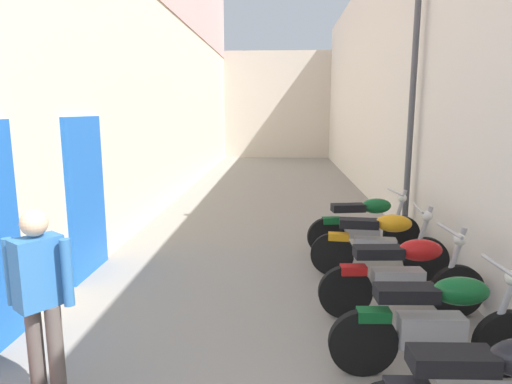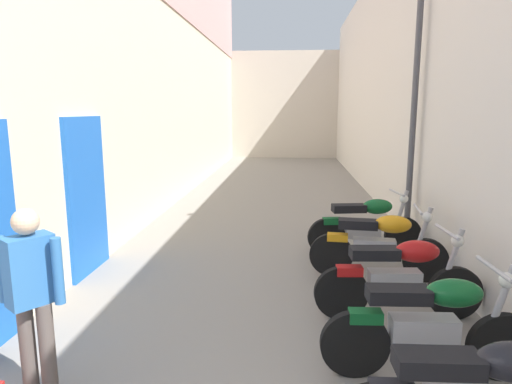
# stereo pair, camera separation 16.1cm
# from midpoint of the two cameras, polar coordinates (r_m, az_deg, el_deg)

# --- Properties ---
(ground_plane) EXTENTS (37.19, 37.19, 0.00)m
(ground_plane) POSITION_cam_midpoint_polar(r_m,az_deg,el_deg) (9.20, 1.31, -3.92)
(ground_plane) COLOR gray
(building_left) EXTENTS (0.45, 21.19, 8.32)m
(building_left) POSITION_cam_midpoint_polar(r_m,az_deg,el_deg) (11.43, -12.77, 19.84)
(building_left) COLOR beige
(building_left) RESTS_ON ground
(building_right) EXTENTS (0.45, 21.19, 5.92)m
(building_right) POSITION_cam_midpoint_polar(r_m,az_deg,el_deg) (11.19, 16.12, 13.52)
(building_right) COLOR beige
(building_right) RESTS_ON ground
(building_far_end) EXTENTS (8.01, 2.00, 5.00)m
(building_far_end) POSITION_cam_midpoint_polar(r_m,az_deg,el_deg) (22.51, 2.48, 11.01)
(building_far_end) COLOR beige
(building_far_end) RESTS_ON ground
(motorcycle_third) EXTENTS (1.85, 0.58, 1.04)m
(motorcycle_third) POSITION_cam_midpoint_polar(r_m,az_deg,el_deg) (4.24, 21.23, -15.21)
(motorcycle_third) COLOR black
(motorcycle_third) RESTS_ON ground
(motorcycle_fourth) EXTENTS (1.85, 0.58, 1.04)m
(motorcycle_fourth) POSITION_cam_midpoint_polar(r_m,az_deg,el_deg) (5.23, 17.46, -10.04)
(motorcycle_fourth) COLOR black
(motorcycle_fourth) RESTS_ON ground
(motorcycle_fifth) EXTENTS (1.85, 0.58, 1.04)m
(motorcycle_fifth) POSITION_cam_midpoint_polar(r_m,az_deg,el_deg) (6.33, 14.82, -6.28)
(motorcycle_fifth) COLOR black
(motorcycle_fifth) RESTS_ON ground
(motorcycle_sixth) EXTENTS (1.84, 0.58, 1.04)m
(motorcycle_sixth) POSITION_cam_midpoint_polar(r_m,az_deg,el_deg) (7.34, 13.17, -3.91)
(motorcycle_sixth) COLOR black
(motorcycle_sixth) RESTS_ON ground
(pedestrian_mid_alley) EXTENTS (0.52, 0.39, 1.57)m
(pedestrian_mid_alley) POSITION_cam_midpoint_polar(r_m,az_deg,el_deg) (3.86, -26.94, -11.53)
(pedestrian_mid_alley) COLOR #564C47
(pedestrian_mid_alley) RESTS_ON ground
(street_lamp) EXTENTS (0.79, 0.18, 4.97)m
(street_lamp) POSITION_cam_midpoint_polar(r_m,az_deg,el_deg) (7.88, 18.35, 14.31)
(street_lamp) COLOR #47474C
(street_lamp) RESTS_ON ground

